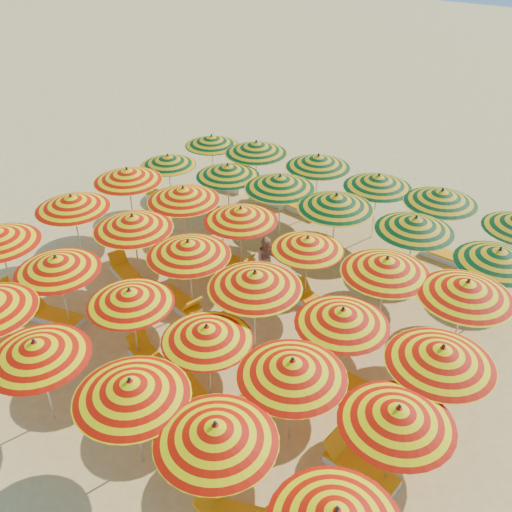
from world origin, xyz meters
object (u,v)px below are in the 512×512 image
umbrella_15 (255,280)px  lounger_15 (269,199)px  umbrella_25 (228,170)px  lounger_2 (18,302)px  umbrella_13 (133,222)px  lounger_9 (356,388)px  umbrella_11 (398,415)px  umbrella_29 (499,256)px  umbrella_2 (36,350)px  umbrella_7 (57,264)px  beachgoer_b (267,259)px  umbrella_26 (280,182)px  umbrella_33 (378,181)px  umbrella_30 (212,140)px  umbrella_3 (131,389)px  lounger_13 (166,198)px  umbrella_24 (168,160)px  umbrella_12 (72,202)px  umbrella_8 (130,297)px  lounger_4 (152,361)px  umbrella_21 (308,243)px  umbrella_27 (336,202)px  lounger_3 (55,316)px  lounger_5 (187,387)px  umbrella_31 (256,148)px  lounger_16 (301,208)px  lounger_17 (447,256)px  umbrella_14 (188,248)px  lounger_14 (224,185)px  lounger_8 (180,302)px  umbrella_22 (387,265)px  umbrella_19 (183,194)px  umbrella_9 (207,333)px  lounger_10 (200,254)px  umbrella_16 (343,317)px  lounger_6 (359,469)px  beachgoer_a (186,257)px  umbrella_18 (127,175)px  umbrella_32 (318,161)px  umbrella_17 (442,355)px  umbrella_20 (241,214)px  lounger_7 (127,274)px  lounger_11 (232,262)px  umbrella_23 (467,289)px

umbrella_15 → lounger_15: size_ratio=1.56×
umbrella_25 → lounger_2: (-2.28, -7.98, -2.08)m
umbrella_13 → lounger_9: 8.33m
umbrella_11 → umbrella_29: umbrella_29 is taller
umbrella_2 → umbrella_7: bearing=133.6°
lounger_9 → beachgoer_b: bearing=152.3°
umbrella_26 → umbrella_33: bearing=37.9°
umbrella_30 → umbrella_33: (7.59, -0.09, 0.19)m
umbrella_3 → lounger_13: size_ratio=1.58×
umbrella_24 → umbrella_12: bearing=-88.7°
umbrella_8 → lounger_4: size_ratio=1.67×
umbrella_30 → lounger_4: 11.44m
umbrella_21 → umbrella_27: (-0.29, 2.33, 0.32)m
umbrella_11 → lounger_3: size_ratio=1.43×
umbrella_13 → lounger_5: bearing=-32.7°
umbrella_8 → umbrella_15: 3.28m
umbrella_24 → lounger_2: umbrella_24 is taller
umbrella_31 → umbrella_15: bearing=-55.8°
lounger_16 → lounger_17: 6.06m
umbrella_14 → beachgoer_b: size_ratio=1.82×
umbrella_11 → lounger_14: size_ratio=1.45×
lounger_8 → umbrella_22: bearing=36.7°
lounger_17 → umbrella_31: bearing=-174.6°
umbrella_2 → umbrella_19: umbrella_19 is taller
umbrella_9 → lounger_10: size_ratio=1.32×
umbrella_16 → lounger_6: (1.75, -2.23, -2.06)m
lounger_5 → lounger_13: 10.89m
umbrella_27 → beachgoer_a: 5.28m
umbrella_15 → umbrella_26: umbrella_15 is taller
lounger_2 → umbrella_33: bearing=-121.6°
beachgoer_a → umbrella_22: bearing=-151.6°
umbrella_8 → umbrella_19: size_ratio=1.15×
umbrella_15 → umbrella_27: 5.14m
umbrella_19 → umbrella_25: size_ratio=0.88×
umbrella_18 → umbrella_29: 12.69m
umbrella_24 → lounger_10: 4.54m
umbrella_32 → lounger_3: (-3.23, -10.25, -2.18)m
umbrella_26 → umbrella_32: 2.44m
umbrella_21 → lounger_13: bearing=162.6°
umbrella_3 → beachgoer_b: bearing=102.2°
umbrella_2 → umbrella_17: bearing=32.9°
umbrella_20 → lounger_10: size_ratio=1.64×
umbrella_20 → lounger_9: bearing=-26.3°
lounger_7 → lounger_14: same height
lounger_7 → beachgoer_b: (3.91, 2.59, 0.64)m
umbrella_29 → lounger_10: umbrella_29 is taller
umbrella_29 → lounger_13: 13.32m
umbrella_11 → umbrella_7: bearing=-178.4°
lounger_3 → lounger_11: same height
umbrella_33 → umbrella_23: bearing=-46.1°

